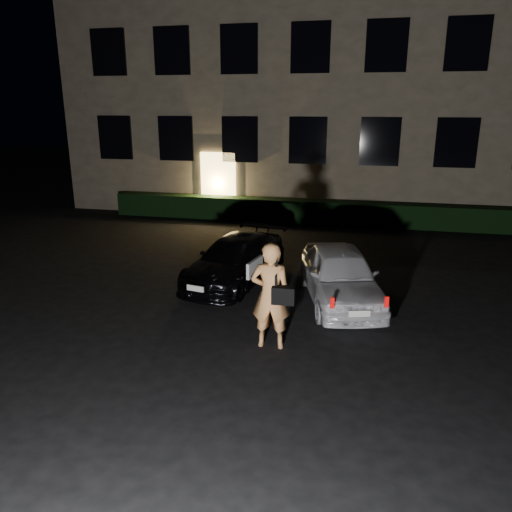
# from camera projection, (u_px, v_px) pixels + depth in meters

# --- Properties ---
(ground) EXTENTS (80.00, 80.00, 0.00)m
(ground) POSITION_uv_depth(u_px,v_px,m) (229.00, 349.00, 9.15)
(ground) COLOR black
(ground) RESTS_ON ground
(building) EXTENTS (20.00, 8.11, 12.00)m
(building) POSITION_uv_depth(u_px,v_px,m) (321.00, 63.00, 21.38)
(building) COLOR brown
(building) RESTS_ON ground
(hedge) EXTENTS (15.00, 0.70, 0.85)m
(hedge) POSITION_uv_depth(u_px,v_px,m) (304.00, 211.00, 18.82)
(hedge) COLOR black
(hedge) RESTS_ON ground
(sedan) EXTENTS (2.26, 4.07, 1.11)m
(sedan) POSITION_uv_depth(u_px,v_px,m) (236.00, 260.00, 12.49)
(sedan) COLOR black
(sedan) RESTS_ON ground
(hatch) EXTENTS (2.40, 3.95, 1.26)m
(hatch) POSITION_uv_depth(u_px,v_px,m) (340.00, 275.00, 11.19)
(hatch) COLOR white
(hatch) RESTS_ON ground
(man) EXTENTS (0.83, 0.51, 2.00)m
(man) POSITION_uv_depth(u_px,v_px,m) (271.00, 295.00, 8.97)
(man) COLOR #D99152
(man) RESTS_ON ground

